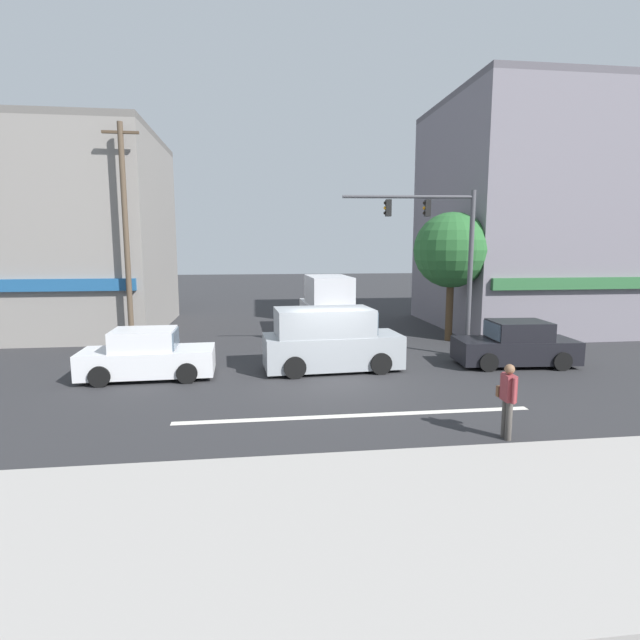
# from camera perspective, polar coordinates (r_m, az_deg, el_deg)

# --- Properties ---
(ground_plane) EXTENTS (120.00, 120.00, 0.00)m
(ground_plane) POSITION_cam_1_polar(r_m,az_deg,el_deg) (15.96, 1.67, -6.73)
(ground_plane) COLOR #2B2B2D
(lane_marking_stripe) EXTENTS (9.00, 0.24, 0.01)m
(lane_marking_stripe) POSITION_cam_1_polar(r_m,az_deg,el_deg) (12.66, 4.22, -10.82)
(lane_marking_stripe) COLOR silver
(lane_marking_stripe) RESTS_ON ground
(sidewalk_curb) EXTENTS (40.00, 5.00, 0.16)m
(sidewalk_curb) POSITION_cam_1_polar(r_m,az_deg,el_deg) (8.23, 11.77, -21.61)
(sidewalk_curb) COLOR #9E9993
(sidewalk_curb) RESTS_ON ground
(building_left_block) EXTENTS (11.62, 9.58, 9.57)m
(building_left_block) POSITION_cam_1_polar(r_m,az_deg,el_deg) (28.29, -29.44, 8.60)
(building_left_block) COLOR gray
(building_left_block) RESTS_ON ground
(building_right_corner) EXTENTS (13.46, 9.76, 11.40)m
(building_right_corner) POSITION_cam_1_polar(r_m,az_deg,el_deg) (29.39, 26.45, 10.55)
(building_right_corner) COLOR slate
(building_right_corner) RESTS_ON ground
(street_tree) EXTENTS (3.28, 3.28, 5.64)m
(street_tree) POSITION_cam_1_polar(r_m,az_deg,el_deg) (22.64, 14.80, 7.68)
(street_tree) COLOR #4C3823
(street_tree) RESTS_ON ground
(utility_pole_near_left) EXTENTS (1.40, 0.22, 8.95)m
(utility_pole_near_left) POSITION_cam_1_polar(r_m,az_deg,el_deg) (21.65, -21.29, 9.08)
(utility_pole_near_left) COLOR brown
(utility_pole_near_left) RESTS_ON ground
(traffic_light_mast) EXTENTS (4.88, 0.58, 6.20)m
(traffic_light_mast) POSITION_cam_1_polar(r_m,az_deg,el_deg) (19.19, 14.12, 8.19)
(traffic_light_mast) COLOR #47474C
(traffic_light_mast) RESTS_ON ground
(van_parked_curbside) EXTENTS (4.71, 2.27, 2.11)m
(van_parked_curbside) POSITION_cam_1_polar(r_m,az_deg,el_deg) (16.88, 1.11, -2.39)
(van_parked_curbside) COLOR #999EA3
(van_parked_curbside) RESTS_ON ground
(sedan_approaching_near) EXTENTS (4.15, 1.97, 1.58)m
(sedan_approaching_near) POSITION_cam_1_polar(r_m,az_deg,el_deg) (16.80, -19.11, -3.93)
(sedan_approaching_near) COLOR silver
(sedan_approaching_near) RESTS_ON ground
(box_truck_crossing_leftbound) EXTENTS (2.38, 5.66, 2.75)m
(box_truck_crossing_leftbound) POSITION_cam_1_polar(r_m,az_deg,el_deg) (24.45, 0.83, 1.58)
(box_truck_crossing_leftbound) COLOR silver
(box_truck_crossing_leftbound) RESTS_ON ground
(sedan_waiting_far) EXTENTS (4.22, 2.11, 1.58)m
(sedan_waiting_far) POSITION_cam_1_polar(r_m,az_deg,el_deg) (18.88, 21.45, -2.72)
(sedan_waiting_far) COLOR black
(sedan_waiting_far) RESTS_ON ground
(pedestrian_foreground_with_bag) EXTENTS (0.30, 0.67, 1.67)m
(pedestrian_foreground_with_bag) POSITION_cam_1_polar(r_m,az_deg,el_deg) (11.67, 20.66, -8.16)
(pedestrian_foreground_with_bag) COLOR #4C4742
(pedestrian_foreground_with_bag) RESTS_ON ground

